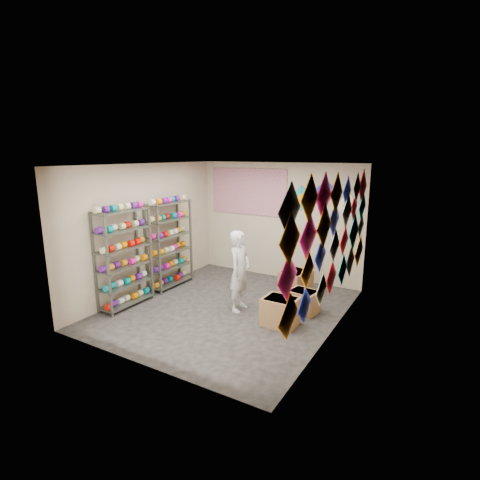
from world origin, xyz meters
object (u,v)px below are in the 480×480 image
Objects in this scene: shelf_rack_back at (169,244)px; carton_a at (280,311)px; shopkeeper at (240,271)px; carton_b at (303,302)px; carton_c at (296,283)px; shelf_rack_front at (124,258)px.

shelf_rack_back is 3.07m from carton_a.
shopkeeper is 2.63× the size of carton_a.
carton_b is (1.09, 0.48, -0.55)m from shopkeeper.
shelf_rack_front is at bearing -122.94° from carton_c.
shelf_rack_back is at bearing 77.47° from shopkeeper.
carton_b is at bearing 2.19° from shelf_rack_back.
shelf_rack_back is at bearing -143.87° from carton_c.
shelf_rack_front reaches higher than carton_a.
shelf_rack_back is 1.25× the size of shopkeeper.
shelf_rack_front is 3.50m from carton_c.
shelf_rack_back reaches higher than shopkeeper.
carton_a is 1.53m from carton_c.
shelf_rack_front is 3.67× the size of carton_b.
carton_b is (3.08, 0.12, -0.74)m from shelf_rack_back.
shopkeeper is (2.00, 0.94, -0.19)m from shelf_rack_front.
carton_b is at bearing 24.70° from shelf_rack_front.
shelf_rack_front reaches higher than carton_b.
shelf_rack_back reaches higher than carton_a.
shelf_rack_front is 3.47m from carton_b.
shopkeeper is 2.94× the size of carton_b.
shelf_rack_back is at bearing 169.64° from carton_a.
carton_b is (0.15, 0.68, -0.03)m from carton_a.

